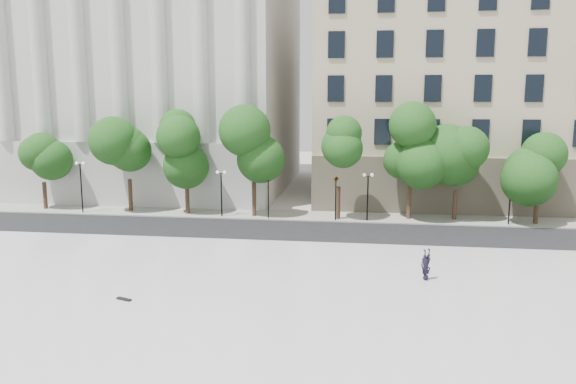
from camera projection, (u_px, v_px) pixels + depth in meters
The scene contains 12 objects.
ground at pixel (210, 331), 24.36m from camera, with size 160.00×160.00×0.00m, color beige.
plaza at pixel (227, 302), 27.26m from camera, with size 44.00×22.00×0.45m, color silver.
street at pixel (275, 232), 41.95m from camera, with size 60.00×8.00×0.02m, color black.
far_sidewalk at pixel (286, 215), 47.80m from camera, with size 60.00×4.00×0.12m, color #B0ACA2.
building_west at pixel (152, 70), 62.10m from camera, with size 31.50×27.65×25.60m.
building_east at pixel (497, 86), 57.87m from camera, with size 36.00×26.15×23.00m.
traffic_light_west at pixel (268, 176), 45.69m from camera, with size 0.49×1.63×4.15m.
traffic_light_east at pixel (336, 177), 44.96m from camera, with size 0.73×1.80×4.21m.
person_lying at pixel (426, 276), 29.73m from camera, with size 0.61×0.40×1.68m, color black.
skateboard at pixel (124, 299), 26.84m from camera, with size 0.81×0.21×0.08m, color black.
street_trees at pixel (300, 157), 46.35m from camera, with size 45.59×4.89×7.61m.
lamp_posts at pixel (288, 185), 45.90m from camera, with size 36.38×0.28×4.54m.
Camera 1 is at (6.41, -22.34, 10.08)m, focal length 35.00 mm.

